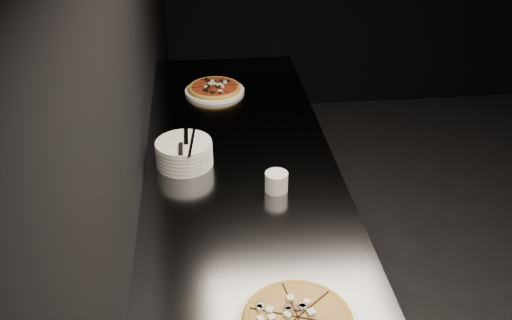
{
  "coord_description": "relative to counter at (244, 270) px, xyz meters",
  "views": [
    {
      "loc": [
        -2.27,
        -1.78,
        2.07
      ],
      "look_at": [
        -2.08,
        0.01,
        0.99
      ],
      "focal_mm": 40.0,
      "sensor_mm": 36.0,
      "label": 1
    }
  ],
  "objects": [
    {
      "name": "wall_left",
      "position": [
        -0.37,
        0.0,
        0.94
      ],
      "size": [
        0.02,
        5.0,
        2.8
      ],
      "primitive_type": "cube",
      "color": "black",
      "rests_on": "floor"
    },
    {
      "name": "cutlery",
      "position": [
        -0.21,
        0.1,
        0.56
      ],
      "size": [
        0.09,
        0.23,
        0.01
      ],
      "rotation": [
        0.0,
        0.0,
        0.0
      ],
      "color": "#B5B8BC",
      "rests_on": "plate_stack"
    },
    {
      "name": "pizza_tomato",
      "position": [
        -0.07,
        0.78,
        0.48
      ],
      "size": [
        0.29,
        0.29,
        0.03
      ],
      "rotation": [
        0.0,
        0.0,
        0.07
      ],
      "color": "white",
      "rests_on": "counter"
    },
    {
      "name": "plate_stack",
      "position": [
        -0.21,
        0.12,
        0.51
      ],
      "size": [
        0.21,
        0.21,
        0.1
      ],
      "color": "white",
      "rests_on": "counter"
    },
    {
      "name": "ramekin",
      "position": [
        0.11,
        -0.1,
        0.5
      ],
      "size": [
        0.08,
        0.08,
        0.07
      ],
      "color": "silver",
      "rests_on": "counter"
    },
    {
      "name": "counter",
      "position": [
        0.0,
        0.0,
        0.0
      ],
      "size": [
        0.74,
        2.44,
        0.92
      ],
      "color": "slate",
      "rests_on": "floor"
    }
  ]
}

